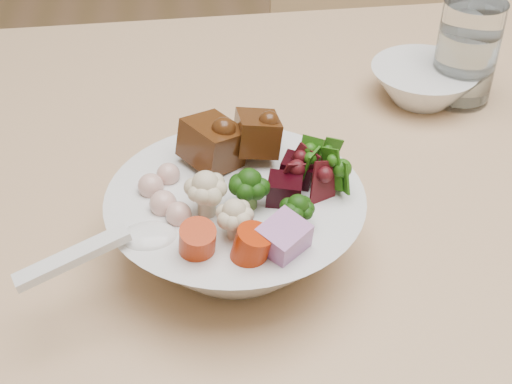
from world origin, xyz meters
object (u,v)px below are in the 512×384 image
at_px(water_glass, 466,56).
at_px(chair_far, 371,75).
at_px(food_bowl, 238,219).
at_px(side_bowl, 423,84).

bearing_deg(water_glass, chair_far, 84.27).
distance_m(food_bowl, water_glass, 0.41).
bearing_deg(water_glass, side_bowl, 176.48).
xyz_separation_m(chair_far, side_bowl, (-0.11, -0.57, 0.31)).
bearing_deg(chair_far, side_bowl, -97.06).
bearing_deg(side_bowl, food_bowl, -135.39).
bearing_deg(side_bowl, water_glass, -3.52).
xyz_separation_m(chair_far, food_bowl, (-0.37, -0.83, 0.32)).
height_order(chair_far, water_glass, water_glass).
distance_m(chair_far, water_glass, 0.67).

